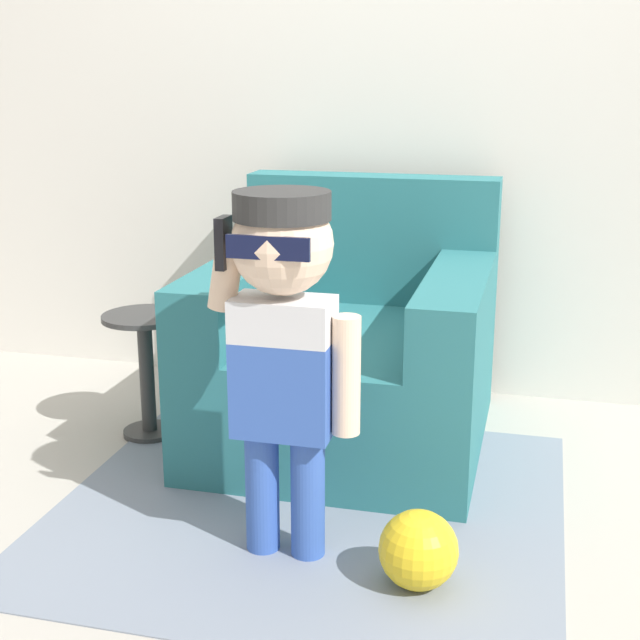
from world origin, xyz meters
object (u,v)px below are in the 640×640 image
object	(u,v)px
armchair	(350,353)
side_table	(146,363)
person_child	(284,320)
toy_ball	(418,550)

from	to	relation	value
armchair	side_table	distance (m)	0.71
person_child	side_table	distance (m)	1.03
armchair	person_child	bearing A→B (deg)	-89.38
person_child	toy_ball	distance (m)	0.67
toy_ball	armchair	bearing A→B (deg)	112.67
toy_ball	person_child	bearing A→B (deg)	168.09
armchair	person_child	size ratio (longest dim) A/B	1.04
armchair	toy_ball	distance (m)	1.00
armchair	toy_ball	world-z (taller)	armchair
armchair	toy_ball	size ratio (longest dim) A/B	5.04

